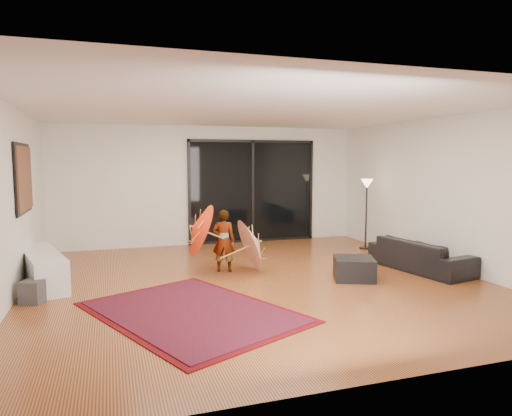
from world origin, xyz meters
name	(u,v)px	position (x,y,z in m)	size (l,w,h in m)	color
floor	(258,281)	(0.00, 0.00, 0.00)	(7.00, 7.00, 0.00)	#A95E2E
ceiling	(258,110)	(0.00, 0.00, 2.70)	(7.00, 7.00, 0.00)	white
wall_back	(211,186)	(0.00, 3.50, 1.35)	(7.00, 7.00, 0.00)	silver
wall_front	(387,229)	(0.00, -3.50, 1.35)	(7.00, 7.00, 0.00)	silver
wall_left	(9,204)	(-3.50, 0.00, 1.35)	(7.00, 7.00, 0.00)	silver
wall_right	(442,192)	(3.50, 0.00, 1.35)	(7.00, 7.00, 0.00)	silver
sliding_door	(252,191)	(1.00, 3.47, 1.20)	(3.06, 0.07, 2.40)	black
painting	(24,178)	(-3.46, 1.00, 1.65)	(0.04, 1.28, 1.08)	black
media_console	(42,268)	(-3.25, 0.85, 0.26)	(0.46, 1.86, 0.52)	white
speaker	(33,292)	(-3.25, -0.12, 0.16)	(0.27, 0.27, 0.31)	#424244
persian_rug	(192,312)	(-1.27, -1.18, 0.01)	(2.93, 3.31, 0.02)	#4E060A
sofa	(420,255)	(2.95, -0.16, 0.27)	(1.86, 0.73, 0.54)	black
ottoman	(354,269)	(1.53, -0.36, 0.18)	(0.62, 0.62, 0.36)	black
floor_lamp	(367,194)	(3.10, 1.87, 1.20)	(0.26, 0.26, 1.52)	black
child	(224,241)	(-0.36, 0.80, 0.54)	(0.40, 0.26, 1.09)	#999999
parasol_orange	(192,232)	(-0.91, 0.75, 0.73)	(0.52, 0.91, 0.91)	red
parasol_white	(259,242)	(0.24, 0.65, 0.50)	(0.53, 0.96, 0.97)	silver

